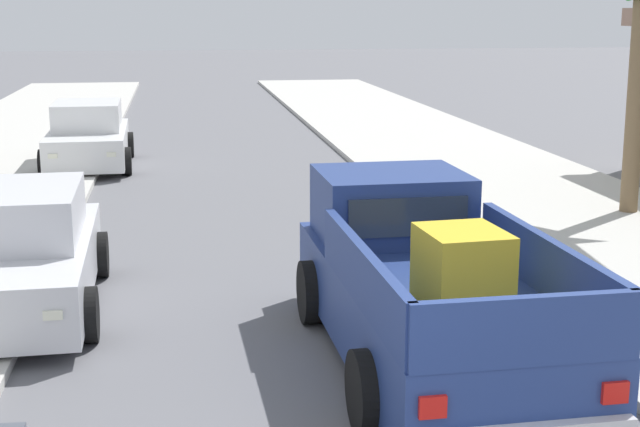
{
  "coord_description": "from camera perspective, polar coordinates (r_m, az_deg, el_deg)",
  "views": [
    {
      "loc": [
        -1.19,
        -4.32,
        3.7
      ],
      "look_at": [
        0.54,
        6.54,
        1.2
      ],
      "focal_mm": 50.76,
      "sensor_mm": 36.0,
      "label": 1
    }
  ],
  "objects": [
    {
      "name": "curb_right",
      "position": [
        17.63,
        9.57,
        0.67
      ],
      "size": [
        0.16,
        60.0,
        0.1
      ],
      "primitive_type": "cube",
      "color": "silver",
      "rests_on": "ground"
    },
    {
      "name": "sidewalk_right",
      "position": [
        18.04,
        13.17,
        0.82
      ],
      "size": [
        5.19,
        60.0,
        0.12
      ],
      "primitive_type": "cube",
      "color": "beige",
      "rests_on": "ground"
    },
    {
      "name": "pickup_truck",
      "position": [
        9.74,
        6.51,
        -4.64
      ],
      "size": [
        2.3,
        5.25,
        1.8
      ],
      "color": "navy",
      "rests_on": "ground"
    },
    {
      "name": "car_right_near",
      "position": [
        11.86,
        -18.47,
        -2.46
      ],
      "size": [
        2.11,
        4.3,
        1.54
      ],
      "color": "silver",
      "rests_on": "ground"
    },
    {
      "name": "car_left_near",
      "position": [
        22.29,
        -14.39,
        4.7
      ],
      "size": [
        2.1,
        4.29,
        1.54
      ],
      "color": "silver",
      "rests_on": "ground"
    }
  ]
}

